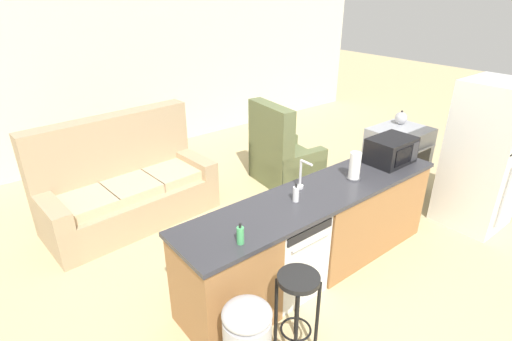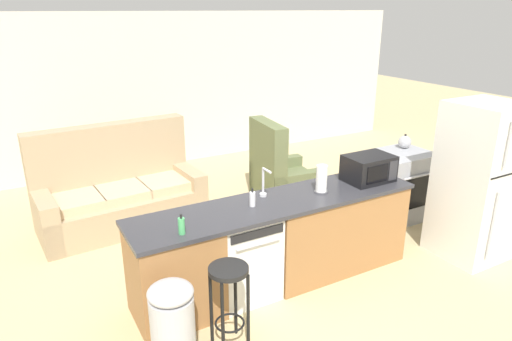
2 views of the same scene
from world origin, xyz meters
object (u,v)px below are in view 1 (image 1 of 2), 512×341
dishwasher (285,250)px  bar_stool (298,298)px  microwave (391,150)px  paper_towel_roll (355,166)px  refrigerator (485,156)px  soap_bottle (296,194)px  armchair (282,160)px  kettle (401,118)px  dish_soap_bottle (240,235)px  stove_range (396,159)px  couch (126,189)px

dishwasher → bar_stool: 0.75m
microwave → paper_towel_roll: size_ratio=1.77×
microwave → paper_towel_roll: paper_towel_roll is taller
refrigerator → microwave: bearing=153.1°
soap_bottle → armchair: bearing=50.9°
paper_towel_roll → kettle: (1.88, 0.70, -0.05)m
dish_soap_bottle → bar_stool: size_ratio=0.24×
dishwasher → bar_stool: size_ratio=1.14×
dish_soap_bottle → bar_stool: (0.22, -0.42, -0.44)m
dishwasher → kettle: bearing=13.8°
stove_range → dish_soap_bottle: (-3.25, -0.74, 0.52)m
microwave → soap_bottle: microwave is taller
microwave → couch: couch is taller
kettle → soap_bottle: bearing=-166.0°
paper_towel_roll → kettle: paper_towel_roll is taller
dishwasher → couch: bearing=106.9°
microwave → dish_soap_bottle: microwave is taller
soap_bottle → couch: (-0.78, 2.16, -0.58)m
refrigerator → kettle: (0.17, 1.23, 0.12)m
dish_soap_bottle → bar_stool: bearing=-62.4°
dishwasher → kettle: 2.91m
dishwasher → stove_range: 2.66m
dish_soap_bottle → refrigerator: bearing=-6.3°
dish_soap_bottle → armchair: armchair is taller
couch → bar_stool: bearing=-85.4°
armchair → paper_towel_roll: bearing=-109.5°
stove_range → refrigerator: bearing=-90.0°
dishwasher → stove_range: stove_range is taller
dishwasher → refrigerator: bearing=-11.9°
kettle → microwave: bearing=-151.5°
microwave → dish_soap_bottle: size_ratio=2.84×
microwave → couch: size_ratio=0.24×
dishwasher → dish_soap_bottle: (-0.65, -0.19, 0.55)m
stove_range → armchair: size_ratio=0.75×
paper_towel_roll → kettle: size_ratio=1.38×
kettle → bar_stool: size_ratio=0.28×
microwave → refrigerator: bearing=-26.9°
refrigerator → couch: 4.27m
refrigerator → armchair: refrigerator is taller
microwave → dish_soap_bottle: 2.18m
couch → dishwasher: bearing=-73.1°
dish_soap_bottle → kettle: (3.42, 0.87, 0.01)m
armchair → microwave: bearing=-89.3°
soap_bottle → dish_soap_bottle: 0.80m
stove_range → kettle: kettle is taller
armchair → couch: bearing=167.9°
stove_range → armchair: (-1.10, 1.16, -0.10)m
microwave → armchair: bearing=90.7°
couch → armchair: (2.16, -0.46, -0.04)m
kettle → bar_stool: kettle is taller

